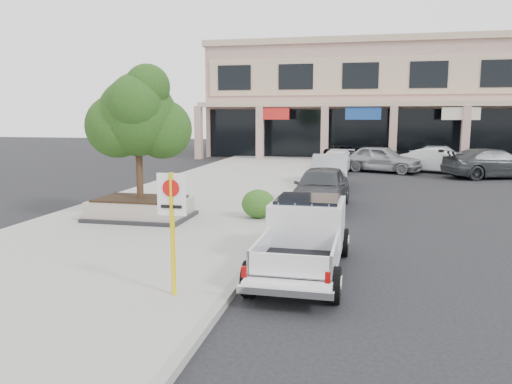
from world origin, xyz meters
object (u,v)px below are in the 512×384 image
curb_car_d (343,156)px  planter_tree (144,117)px  pickup_truck (303,239)px  lot_car_d (379,156)px  curb_car_b (330,171)px  lot_car_c (493,163)px  planter (141,208)px  lot_car_e (442,155)px  lot_car_a (381,159)px  lot_car_b (440,161)px  curb_car_c (336,161)px  curb_car_a (321,187)px  no_parking_sign (172,217)px

curb_car_d → planter_tree: bearing=-113.5°
pickup_truck → lot_car_d: pickup_truck is taller
curb_car_b → lot_car_c: size_ratio=0.85×
planter → lot_car_e: 24.39m
curb_car_d → lot_car_a: 3.50m
lot_car_b → planter: bearing=169.2°
curb_car_c → lot_car_c: size_ratio=0.81×
lot_car_d → curb_car_d: bearing=133.7°
pickup_truck → curb_car_a: curb_car_a is taller
curb_car_a → curb_car_b: size_ratio=0.97×
curb_car_a → lot_car_c: 14.15m
planter_tree → lot_car_c: bearing=46.8°
curb_car_c → pickup_truck: bearing=-81.1°
curb_car_a → lot_car_a: bearing=81.9°
planter_tree → lot_car_c: size_ratio=0.71×
lot_car_a → curb_car_b: bearing=-178.8°
curb_car_c → curb_car_a: bearing=-81.6°
planter_tree → curb_car_d: (5.57, 19.08, -2.67)m
planter → lot_car_e: bearing=59.6°
curb_car_b → pickup_truck: bearing=-90.6°
no_parking_sign → planter: bearing=119.7°
planter → lot_car_a: 18.59m
no_parking_sign → planter_tree: bearing=118.2°
curb_car_d → lot_car_e: bearing=8.1°
planter_tree → lot_car_d: size_ratio=0.76×
planter → curb_car_c: size_ratio=0.70×
planter_tree → curb_car_a: 7.03m
curb_car_a → curb_car_d: curb_car_a is taller
curb_car_a → curb_car_c: (-0.12, 12.62, -0.13)m
curb_car_c → lot_car_a: lot_car_a is taller
lot_car_c → curb_car_c: bearing=60.4°
curb_car_c → lot_car_b: 6.22m
no_parking_sign → curb_car_a: (1.88, 10.22, -0.84)m
curb_car_c → curb_car_d: 2.80m
lot_car_b → curb_car_c: bearing=119.1°
lot_car_c → no_parking_sign: bearing=133.4°
planter_tree → curb_car_b: (5.34, 9.27, -2.62)m
lot_car_c → planter: bearing=116.3°
no_parking_sign → lot_car_d: bearing=80.5°
lot_car_b → lot_car_e: size_ratio=1.02×
lot_car_a → lot_car_c: 6.24m
lot_car_a → lot_car_e: bearing=-22.8°
lot_car_d → curb_car_c: bearing=162.0°
planter_tree → no_parking_sign: (3.51, -6.54, -1.78)m
curb_car_a → curb_car_d: bearing=92.7°
no_parking_sign → curb_car_c: bearing=85.6°
curb_car_d → lot_car_d: (2.43, 1.28, -0.01)m
planter → curb_car_c: 17.31m
curb_car_b → lot_car_e: (6.85, 11.62, -0.03)m
planter → lot_car_a: size_ratio=0.66×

